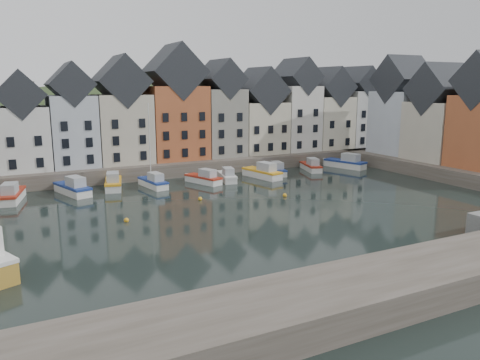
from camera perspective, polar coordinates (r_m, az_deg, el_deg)
ground at (r=50.69m, az=2.75°, el=-3.93°), size 260.00×260.00×0.00m
far_quay at (r=77.40m, az=-8.26°, el=2.12°), size 90.00×16.00×2.00m
right_quay at (r=77.24m, az=26.19°, el=1.03°), size 14.00×54.00×2.00m
near_wall at (r=27.85m, az=7.33°, el=-15.24°), size 50.00×6.00×2.00m
hillside at (r=106.15m, az=-12.49°, el=-5.98°), size 153.60×70.40×64.00m
far_terrace at (r=75.73m, az=-5.62°, el=7.98°), size 72.37×8.16×17.78m
right_terrace at (r=78.71m, az=23.32°, el=7.27°), size 8.30×24.25×16.36m
mooring_buoys at (r=53.56m, az=-3.81°, el=-2.92°), size 20.50×5.50×0.50m
boat_a at (r=61.27m, az=-26.07°, el=-1.67°), size 3.36×6.88×2.53m
boat_b at (r=62.10m, az=-19.67°, el=-0.97°), size 4.01×7.12×2.61m
boat_c at (r=64.05m, az=-15.18°, el=-0.35°), size 3.50×6.91×2.54m
boat_d at (r=63.61m, az=-10.50°, el=-0.23°), size 2.74×6.17×11.39m
boat_e at (r=65.30m, az=-4.39°, el=0.18°), size 3.82×6.20×2.28m
boat_f at (r=66.84m, az=-1.57°, el=0.45°), size 2.98×5.99×2.21m
boat_g at (r=68.95m, az=2.81°, el=0.90°), size 3.52×7.18×2.64m
boat_h at (r=71.88m, az=4.37°, el=1.22°), size 2.93×6.10×2.25m
boat_i at (r=75.71m, az=8.67°, el=1.66°), size 3.48×6.33×2.32m
boat_j at (r=79.28m, az=12.82°, el=2.03°), size 4.29×7.36×2.70m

